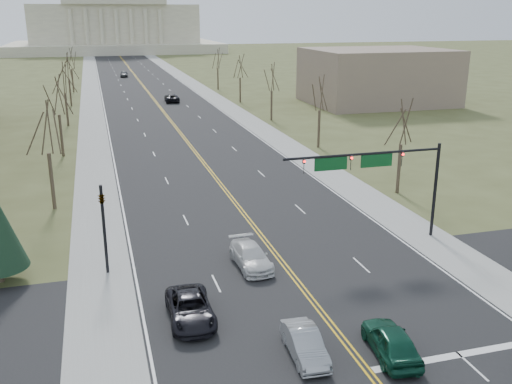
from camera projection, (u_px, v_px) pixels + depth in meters
ground at (359, 360)px, 27.93m from camera, size 600.00×600.00×0.00m
road at (146, 89)px, 128.90m from camera, size 20.00×380.00×0.01m
cross_road at (314, 303)px, 33.43m from camera, size 120.00×14.00×0.01m
sidewalk_left at (91, 91)px, 125.77m from camera, size 4.00×380.00×0.03m
sidewalk_right at (198, 87)px, 132.03m from camera, size 4.00×380.00×0.03m
center_line at (146, 89)px, 128.90m from camera, size 0.42×380.00×0.01m
edge_line_left at (101, 90)px, 126.34m from camera, size 0.15×380.00×0.01m
edge_line_right at (188, 87)px, 131.45m from camera, size 0.15×380.00×0.01m
stop_bar at (459, 355)px, 28.31m from camera, size 9.50×0.50×0.01m
capitol at (114, 19)px, 253.09m from camera, size 90.00×60.00×50.00m
signal_mast at (375, 167)px, 40.54m from camera, size 12.12×0.44×7.20m
signal_left at (103, 219)px, 36.21m from camera, size 0.32×0.36×6.00m
tree_r_0 at (402, 124)px, 52.04m from camera, size 3.74×3.74×8.50m
tree_l_0 at (46, 130)px, 47.51m from camera, size 3.96×3.96×9.00m
tree_r_1 at (320, 96)px, 70.40m from camera, size 3.74×3.74×8.50m
tree_l_1 at (57, 98)px, 65.87m from camera, size 3.96×3.96×9.00m
tree_r_2 at (272, 79)px, 88.76m from camera, size 3.74×3.74×8.50m
tree_l_2 at (64, 79)px, 84.23m from camera, size 3.96×3.96×9.00m
tree_r_3 at (240, 68)px, 107.12m from camera, size 3.74×3.74×8.50m
tree_l_3 at (68, 68)px, 102.59m from camera, size 3.96×3.96×9.00m
tree_r_4 at (218, 60)px, 125.48m from camera, size 3.74×3.74×8.50m
tree_l_4 at (71, 59)px, 120.95m from camera, size 3.96×3.96×9.00m
bldg_right_mass at (377, 76)px, 106.63m from camera, size 25.00×20.00×10.00m
car_nb_inner_lead at (391, 341)px, 28.06m from camera, size 2.45×4.83×1.58m
car_sb_inner_lead at (305, 344)px, 27.98m from camera, size 1.67×4.25×1.38m
car_sb_outer_lead at (190, 308)px, 31.31m from camera, size 2.48×5.19×1.43m
car_sb_inner_second at (251, 256)px, 38.02m from camera, size 2.22×5.05×1.44m
car_far_nb at (172, 98)px, 109.39m from camera, size 2.79×5.63×1.53m
car_far_sb at (124, 74)px, 152.74m from camera, size 2.25×4.98×1.66m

